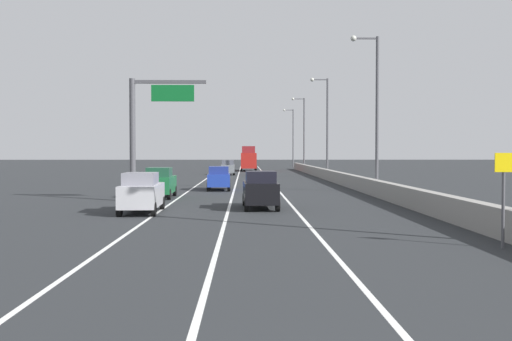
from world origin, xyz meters
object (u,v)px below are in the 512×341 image
(car_black_3, at_px, (260,190))
(lamp_post_right_fifth, at_px, (292,134))
(speed_advisory_sign, at_px, (504,192))
(lamp_post_right_third, at_px, (325,121))
(lamp_post_right_second, at_px, (374,104))
(car_green_0, at_px, (160,183))
(box_truck, at_px, (249,160))
(lamp_post_right_fourth, at_px, (303,129))
(car_gray_2, at_px, (228,167))
(overhead_sign_gantry, at_px, (145,124))
(car_blue_1, at_px, (219,178))
(car_silver_4, at_px, (142,193))

(car_black_3, bearing_deg, lamp_post_right_fifth, 84.35)
(speed_advisory_sign, distance_m, lamp_post_right_third, 50.89)
(lamp_post_right_third, relative_size, car_black_3, 2.73)
(speed_advisory_sign, bearing_deg, lamp_post_right_second, 86.58)
(car_green_0, bearing_deg, lamp_post_right_fifth, 79.32)
(box_truck, bearing_deg, speed_advisory_sign, -84.34)
(lamp_post_right_fourth, xyz_separation_m, car_gray_2, (-11.46, -15.85, -5.64))
(lamp_post_right_fifth, bearing_deg, overhead_sign_gantry, -100.68)
(car_gray_2, xyz_separation_m, box_truck, (2.83, 16.12, 0.83))
(car_blue_1, relative_size, car_gray_2, 0.92)
(overhead_sign_gantry, bearing_deg, car_gray_2, 84.73)
(speed_advisory_sign, xyz_separation_m, car_gray_2, (-10.36, 59.82, -0.79))
(car_blue_1, xyz_separation_m, car_silver_4, (-3.05, -17.48, 0.06))
(car_blue_1, xyz_separation_m, box_truck, (2.65, 47.44, 0.86))
(car_blue_1, distance_m, car_black_3, 15.66)
(car_blue_1, xyz_separation_m, car_black_3, (2.89, -15.39, 0.06))
(overhead_sign_gantry, xyz_separation_m, lamp_post_right_second, (15.76, 7.74, 1.88))
(lamp_post_right_third, relative_size, box_truck, 1.34)
(lamp_post_right_third, bearing_deg, car_black_3, -102.90)
(lamp_post_right_fifth, xyz_separation_m, car_black_3, (-8.67, -87.59, -5.60))
(car_green_0, bearing_deg, car_blue_1, 65.70)
(car_green_0, relative_size, car_gray_2, 0.87)
(lamp_post_right_third, bearing_deg, speed_advisory_sign, -91.49)
(overhead_sign_gantry, xyz_separation_m, car_blue_1, (4.05, 10.62, -3.78))
(lamp_post_right_fourth, distance_m, car_blue_1, 48.83)
(lamp_post_right_third, distance_m, car_black_3, 38.91)
(lamp_post_right_second, distance_m, box_truck, 51.36)
(speed_advisory_sign, height_order, car_gray_2, speed_advisory_sign)
(overhead_sign_gantry, xyz_separation_m, lamp_post_right_fifth, (15.61, 82.82, 1.88))
(car_gray_2, xyz_separation_m, car_silver_4, (-2.87, -48.80, 0.03))
(car_black_3, relative_size, box_truck, 0.49)
(lamp_post_right_fourth, relative_size, box_truck, 1.34)
(car_silver_4, bearing_deg, lamp_post_right_second, 44.69)
(speed_advisory_sign, bearing_deg, car_blue_1, 109.65)
(lamp_post_right_second, bearing_deg, car_green_0, -162.06)
(lamp_post_right_third, bearing_deg, lamp_post_right_second, -89.50)
(lamp_post_right_fifth, bearing_deg, car_blue_1, -99.10)
(speed_advisory_sign, bearing_deg, lamp_post_right_fourth, 89.17)
(lamp_post_right_second, height_order, car_green_0, lamp_post_right_second)
(speed_advisory_sign, xyz_separation_m, car_black_3, (-7.28, 13.11, -0.76))
(lamp_post_right_fourth, distance_m, car_green_0, 57.22)
(speed_advisory_sign, height_order, car_black_3, speed_advisory_sign)
(car_silver_4, bearing_deg, lamp_post_right_third, 69.85)
(lamp_post_right_second, xyz_separation_m, car_gray_2, (-11.89, 34.20, -5.64))
(overhead_sign_gantry, distance_m, car_gray_2, 42.28)
(lamp_post_right_second, bearing_deg, lamp_post_right_fifth, 90.11)
(car_blue_1, bearing_deg, lamp_post_right_second, -13.82)
(car_black_3, relative_size, car_silver_4, 0.96)
(car_gray_2, height_order, car_black_3, car_black_3)
(box_truck, bearing_deg, car_black_3, -89.77)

